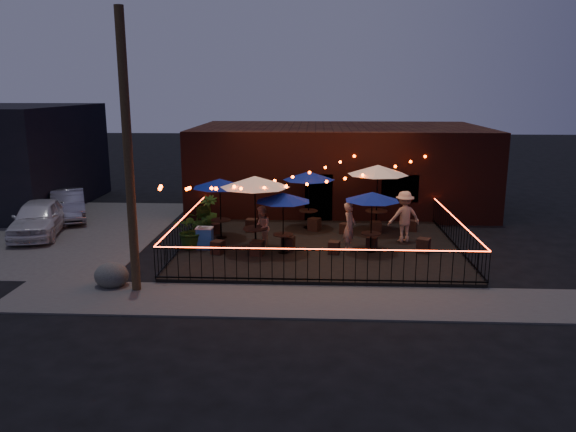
# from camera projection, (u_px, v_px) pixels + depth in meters

# --- Properties ---
(ground) EXTENTS (110.00, 110.00, 0.00)m
(ground) POSITION_uv_depth(u_px,v_px,m) (319.00, 266.00, 18.86)
(ground) COLOR black
(ground) RESTS_ON ground
(patio) EXTENTS (10.00, 8.00, 0.15)m
(patio) POSITION_uv_depth(u_px,v_px,m) (319.00, 247.00, 20.79)
(patio) COLOR black
(patio) RESTS_ON ground
(sidewalk) EXTENTS (18.00, 2.50, 0.05)m
(sidewalk) POSITION_uv_depth(u_px,v_px,m) (320.00, 301.00, 15.69)
(sidewalk) COLOR #484443
(sidewalk) RESTS_ON ground
(parking_lot) EXTENTS (11.00, 12.00, 0.02)m
(parking_lot) POSITION_uv_depth(u_px,v_px,m) (30.00, 232.00, 23.32)
(parking_lot) COLOR #484443
(parking_lot) RESTS_ON ground
(brick_building) EXTENTS (14.00, 8.00, 4.00)m
(brick_building) POSITION_uv_depth(u_px,v_px,m) (339.00, 166.00, 28.09)
(brick_building) COLOR #36140E
(brick_building) RESTS_ON ground
(utility_pole) EXTENTS (0.26, 0.26, 8.00)m
(utility_pole) POSITION_uv_depth(u_px,v_px,m) (128.00, 156.00, 15.69)
(utility_pole) COLOR #3D2D19
(utility_pole) RESTS_ON ground
(fence_front) EXTENTS (10.00, 0.04, 1.04)m
(fence_front) POSITION_uv_depth(u_px,v_px,m) (320.00, 266.00, 16.76)
(fence_front) COLOR black
(fence_front) RESTS_ON patio
(fence_left) EXTENTS (0.04, 8.00, 1.04)m
(fence_left) POSITION_uv_depth(u_px,v_px,m) (185.00, 230.00, 20.90)
(fence_left) COLOR black
(fence_left) RESTS_ON patio
(fence_right) EXTENTS (0.04, 8.00, 1.04)m
(fence_right) POSITION_uv_depth(u_px,v_px,m) (456.00, 234.00, 20.42)
(fence_right) COLOR black
(fence_right) RESTS_ON patio
(festoon_lights) EXTENTS (10.02, 8.72, 1.32)m
(festoon_lights) POSITION_uv_depth(u_px,v_px,m) (291.00, 184.00, 20.00)
(festoon_lights) COLOR #EE2E01
(festoon_lights) RESTS_ON ground
(cafe_table_0) EXTENTS (2.53, 2.53, 2.71)m
(cafe_table_0) POSITION_uv_depth(u_px,v_px,m) (255.00, 183.00, 19.56)
(cafe_table_0) COLOR black
(cafe_table_0) RESTS_ON patio
(cafe_table_1) EXTENTS (2.58, 2.58, 2.32)m
(cafe_table_1) POSITION_uv_depth(u_px,v_px,m) (220.00, 184.00, 21.39)
(cafe_table_1) COLOR black
(cafe_table_1) RESTS_ON patio
(cafe_table_2) EXTENTS (2.52, 2.52, 2.16)m
(cafe_table_2) POSITION_uv_depth(u_px,v_px,m) (283.00, 198.00, 19.45)
(cafe_table_2) COLOR black
(cafe_table_2) RESTS_ON patio
(cafe_table_3) EXTENTS (2.23, 2.23, 2.37)m
(cafe_table_3) POSITION_uv_depth(u_px,v_px,m) (309.00, 176.00, 22.94)
(cafe_table_3) COLOR black
(cafe_table_3) RESTS_ON patio
(cafe_table_4) EXTENTS (2.53, 2.53, 2.16)m
(cafe_table_4) POSITION_uv_depth(u_px,v_px,m) (372.00, 197.00, 19.58)
(cafe_table_4) COLOR black
(cafe_table_4) RESTS_ON patio
(cafe_table_5) EXTENTS (2.97, 2.97, 2.70)m
(cafe_table_5) POSITION_uv_depth(u_px,v_px,m) (378.00, 171.00, 22.41)
(cafe_table_5) COLOR black
(cafe_table_5) RESTS_ON patio
(bistro_chair_0) EXTENTS (0.51, 0.51, 0.46)m
(bistro_chair_0) POSITION_uv_depth(u_px,v_px,m) (218.00, 247.00, 19.71)
(bistro_chair_0) COLOR black
(bistro_chair_0) RESTS_ON patio
(bistro_chair_1) EXTENTS (0.50, 0.50, 0.51)m
(bistro_chair_1) POSITION_uv_depth(u_px,v_px,m) (257.00, 248.00, 19.53)
(bistro_chair_1) COLOR black
(bistro_chair_1) RESTS_ON patio
(bistro_chair_2) EXTENTS (0.44, 0.44, 0.40)m
(bistro_chair_2) POSITION_uv_depth(u_px,v_px,m) (216.00, 229.00, 22.46)
(bistro_chair_2) COLOR black
(bistro_chair_2) RESTS_ON patio
(bistro_chair_3) EXTENTS (0.48, 0.48, 0.51)m
(bistro_chair_3) POSITION_uv_depth(u_px,v_px,m) (252.00, 225.00, 22.78)
(bistro_chair_3) COLOR black
(bistro_chair_3) RESTS_ON patio
(bistro_chair_4) EXTENTS (0.50, 0.50, 0.51)m
(bistro_chair_4) POSITION_uv_depth(u_px,v_px,m) (288.00, 244.00, 20.08)
(bistro_chair_4) COLOR black
(bistro_chair_4) RESTS_ON patio
(bistro_chair_5) EXTENTS (0.45, 0.45, 0.44)m
(bistro_chair_5) POSITION_uv_depth(u_px,v_px,m) (334.00, 247.00, 19.72)
(bistro_chair_5) COLOR black
(bistro_chair_5) RESTS_ON patio
(bistro_chair_6) EXTENTS (0.58, 0.58, 0.52)m
(bistro_chair_6) POSITION_uv_depth(u_px,v_px,m) (314.00, 224.00, 22.90)
(bistro_chair_6) COLOR black
(bistro_chair_6) RESTS_ON patio
(bistro_chair_7) EXTENTS (0.46, 0.46, 0.42)m
(bistro_chair_7) POSITION_uv_depth(u_px,v_px,m) (345.00, 228.00, 22.42)
(bistro_chair_7) COLOR black
(bistro_chair_7) RESTS_ON patio
(bistro_chair_8) EXTENTS (0.46, 0.46, 0.43)m
(bistro_chair_8) POSITION_uv_depth(u_px,v_px,m) (372.00, 243.00, 20.33)
(bistro_chair_8) COLOR black
(bistro_chair_8) RESTS_ON patio
(bistro_chair_9) EXTENTS (0.56, 0.56, 0.50)m
(bistro_chair_9) POSITION_uv_depth(u_px,v_px,m) (423.00, 245.00, 19.88)
(bistro_chair_9) COLOR black
(bistro_chair_9) RESTS_ON patio
(bistro_chair_10) EXTENTS (0.45, 0.45, 0.47)m
(bistro_chair_10) POSITION_uv_depth(u_px,v_px,m) (376.00, 227.00, 22.54)
(bistro_chair_10) COLOR black
(bistro_chair_10) RESTS_ON patio
(bistro_chair_11) EXTENTS (0.45, 0.45, 0.43)m
(bistro_chair_11) POSITION_uv_depth(u_px,v_px,m) (412.00, 226.00, 22.85)
(bistro_chair_11) COLOR black
(bistro_chair_11) RESTS_ON patio
(patron_a) EXTENTS (0.62, 0.74, 1.74)m
(patron_a) POSITION_uv_depth(u_px,v_px,m) (349.00, 227.00, 19.99)
(patron_a) COLOR tan
(patron_a) RESTS_ON patio
(patron_b) EXTENTS (0.71, 0.85, 1.56)m
(patron_b) POSITION_uv_depth(u_px,v_px,m) (262.00, 227.00, 20.24)
(patron_b) COLOR #D0A28B
(patron_b) RESTS_ON patio
(patron_c) EXTENTS (1.39, 1.02, 1.94)m
(patron_c) POSITION_uv_depth(u_px,v_px,m) (404.00, 216.00, 21.13)
(patron_c) COLOR tan
(patron_c) RESTS_ON patio
(potted_shrub_a) EXTENTS (1.47, 1.35, 1.39)m
(potted_shrub_a) POSITION_uv_depth(u_px,v_px,m) (192.00, 230.00, 20.28)
(potted_shrub_a) COLOR #12350C
(potted_shrub_a) RESTS_ON patio
(potted_shrub_b) EXTENTS (0.76, 0.63, 1.31)m
(potted_shrub_b) POSITION_uv_depth(u_px,v_px,m) (201.00, 220.00, 21.90)
(potted_shrub_b) COLOR #1A390F
(potted_shrub_b) RESTS_ON patio
(potted_shrub_c) EXTENTS (0.82, 0.82, 1.31)m
(potted_shrub_c) POSITION_uv_depth(u_px,v_px,m) (209.00, 211.00, 23.45)
(potted_shrub_c) COLOR #1A3910
(potted_shrub_c) RESTS_ON patio
(cooler) EXTENTS (0.61, 0.45, 0.79)m
(cooler) POSITION_uv_depth(u_px,v_px,m) (205.00, 238.00, 20.29)
(cooler) COLOR blue
(cooler) RESTS_ON patio
(boulder) EXTENTS (1.17, 1.08, 0.75)m
(boulder) POSITION_uv_depth(u_px,v_px,m) (112.00, 275.00, 16.79)
(boulder) COLOR #464641
(boulder) RESTS_ON ground
(car_white) EXTENTS (2.64, 4.54, 1.45)m
(car_white) POSITION_uv_depth(u_px,v_px,m) (39.00, 218.00, 22.59)
(car_white) COLOR silver
(car_white) RESTS_ON ground
(car_silver) EXTENTS (2.96, 4.28, 1.34)m
(car_silver) POSITION_uv_depth(u_px,v_px,m) (68.00, 205.00, 25.39)
(car_silver) COLOR #96959D
(car_silver) RESTS_ON ground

